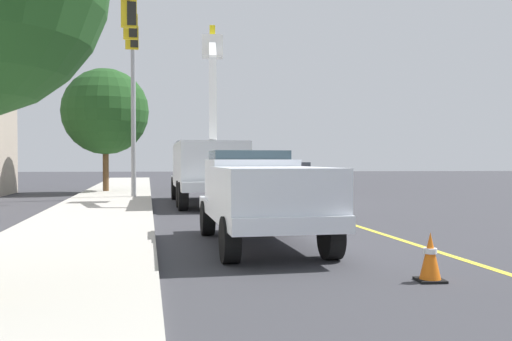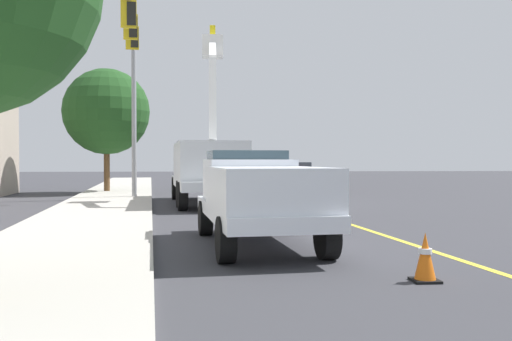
% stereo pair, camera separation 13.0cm
% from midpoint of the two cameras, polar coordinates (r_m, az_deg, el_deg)
% --- Properties ---
extents(ground, '(120.00, 120.00, 0.00)m').
position_cam_midpoint_polar(ground, '(24.11, 2.69, -3.24)').
color(ground, '#38383D').
extents(sidewalk_far_side, '(60.04, 9.96, 0.12)m').
position_cam_midpoint_polar(sidewalk_far_side, '(23.50, -15.02, -3.25)').
color(sidewalk_far_side, '#B2ADA3').
rests_on(sidewalk_far_side, ground).
extents(lane_centre_stripe, '(49.73, 5.48, 0.01)m').
position_cam_midpoint_polar(lane_centre_stripe, '(24.11, 2.69, -3.23)').
color(lane_centre_stripe, yellow).
rests_on(lane_centre_stripe, ground).
extents(utility_bucket_truck, '(8.42, 3.36, 7.64)m').
position_cam_midpoint_polar(utility_bucket_truck, '(22.94, -5.07, 0.60)').
color(utility_bucket_truck, silver).
rests_on(utility_bucket_truck, ground).
extents(service_pickup_truck, '(5.79, 2.68, 2.06)m').
position_cam_midpoint_polar(service_pickup_truck, '(11.71, 0.55, -2.43)').
color(service_pickup_truck, white).
rests_on(service_pickup_truck, ground).
extents(passing_minivan, '(4.97, 2.40, 1.69)m').
position_cam_midpoint_polar(passing_minivan, '(32.47, 3.67, -0.39)').
color(passing_minivan, maroon).
rests_on(passing_minivan, ground).
extents(traffic_cone_leading, '(0.40, 0.40, 0.75)m').
position_cam_midpoint_polar(traffic_cone_leading, '(8.79, 17.58, -8.61)').
color(traffic_cone_leading, black).
rests_on(traffic_cone_leading, ground).
extents(traffic_cone_mid_front, '(0.40, 0.40, 0.82)m').
position_cam_midpoint_polar(traffic_cone_mid_front, '(27.45, -2.61, -1.86)').
color(traffic_cone_mid_front, black).
rests_on(traffic_cone_mid_front, ground).
extents(traffic_signal_mast, '(7.01, 1.03, 8.44)m').
position_cam_midpoint_polar(traffic_signal_mast, '(24.46, -12.55, 10.80)').
color(traffic_signal_mast, gray).
rests_on(traffic_signal_mast, ground).
extents(street_tree_right, '(4.69, 4.69, 6.82)m').
position_cam_midpoint_polar(street_tree_right, '(31.25, -15.16, 5.91)').
color(street_tree_right, brown).
rests_on(street_tree_right, ground).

